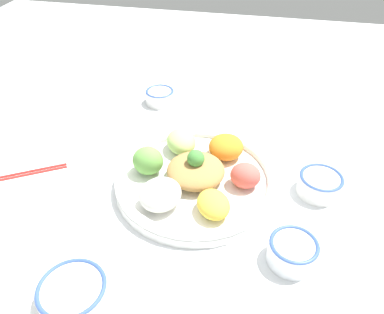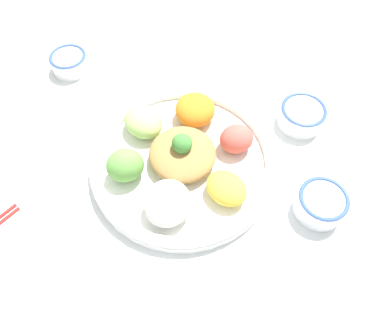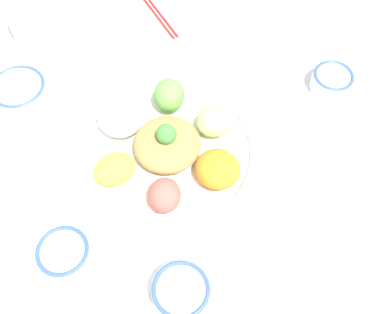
{
  "view_description": "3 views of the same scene",
  "coord_description": "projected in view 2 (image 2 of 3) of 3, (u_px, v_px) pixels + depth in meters",
  "views": [
    {
      "loc": [
        -0.55,
        -0.09,
        0.55
      ],
      "look_at": [
        0.03,
        0.03,
        0.08
      ],
      "focal_mm": 35.0,
      "sensor_mm": 36.0,
      "label": 1
    },
    {
      "loc": [
        -0.33,
        0.12,
        0.6
      ],
      "look_at": [
        0.02,
        0.01,
        0.04
      ],
      "focal_mm": 35.0,
      "sensor_mm": 36.0,
      "label": 2
    },
    {
      "loc": [
        0.09,
        -0.4,
        0.73
      ],
      "look_at": [
        0.08,
        -0.01,
        0.07
      ],
      "focal_mm": 42.0,
      "sensor_mm": 36.0,
      "label": 3
    }
  ],
  "objects": [
    {
      "name": "sauce_bowl_dark",
      "position": [
        302.0,
        115.0,
        0.75
      ],
      "size": [
        0.09,
        0.09,
        0.04
      ],
      "color": "white",
      "rests_on": "ground_plane"
    },
    {
      "name": "ground_plane",
      "position": [
        201.0,
        178.0,
        0.7
      ],
      "size": [
        2.4,
        2.4,
        0.0
      ],
      "primitive_type": "plane",
      "color": "white"
    },
    {
      "name": "rice_bowl_plain",
      "position": [
        321.0,
        203.0,
        0.64
      ],
      "size": [
        0.09,
        0.09,
        0.05
      ],
      "color": "white",
      "rests_on": "ground_plane"
    },
    {
      "name": "rice_bowl_blue",
      "position": [
        69.0,
        62.0,
        0.84
      ],
      "size": [
        0.08,
        0.08,
        0.04
      ],
      "color": "white",
      "rests_on": "ground_plane"
    },
    {
      "name": "salad_platter",
      "position": [
        182.0,
        159.0,
        0.69
      ],
      "size": [
        0.34,
        0.34,
        0.09
      ],
      "color": "white",
      "rests_on": "ground_plane"
    },
    {
      "name": "serving_spoon_main",
      "position": [
        244.0,
        80.0,
        0.83
      ],
      "size": [
        0.1,
        0.11,
        0.01
      ],
      "rotation": [
        0.0,
        0.0,
        2.26
      ],
      "color": "silver",
      "rests_on": "ground_plane"
    }
  ]
}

